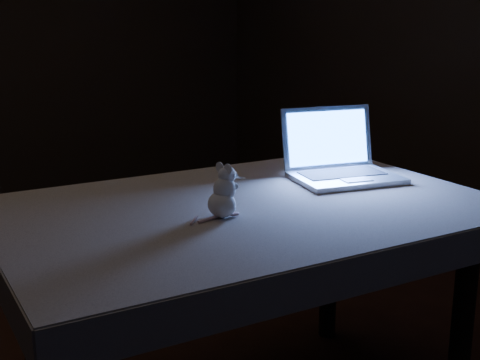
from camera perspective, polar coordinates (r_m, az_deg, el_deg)
floor at (r=2.67m, az=-10.58°, el=-14.90°), size 5.00×5.00×0.00m
table at (r=2.07m, az=0.63°, el=-12.18°), size 1.44×0.99×0.73m
tablecloth at (r=1.98m, az=2.87°, el=-3.39°), size 1.71×1.40×0.10m
laptop at (r=2.22m, az=9.54°, el=2.96°), size 0.42×0.39×0.24m
plush_mouse at (r=1.79m, az=-1.64°, el=-0.97°), size 0.14×0.14×0.15m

